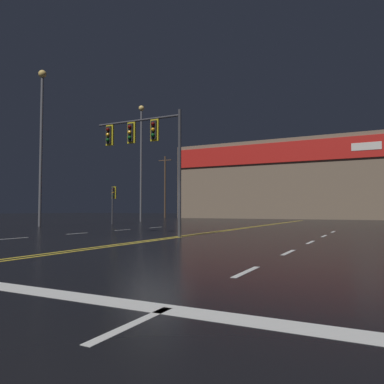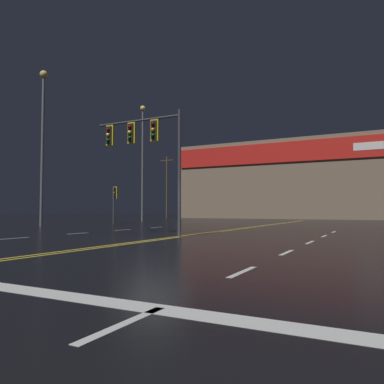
{
  "view_description": "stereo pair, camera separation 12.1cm",
  "coord_description": "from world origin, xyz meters",
  "px_view_note": "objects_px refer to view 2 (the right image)",
  "views": [
    {
      "loc": [
        7.84,
        -12.19,
        1.17
      ],
      "look_at": [
        0.0,
        3.33,
        2.0
      ],
      "focal_mm": 35.0,
      "sensor_mm": 36.0,
      "label": 1
    },
    {
      "loc": [
        7.95,
        -12.14,
        1.17
      ],
      "look_at": [
        0.0,
        3.33,
        2.0
      ],
      "focal_mm": 35.0,
      "sensor_mm": 36.0,
      "label": 2
    }
  ],
  "objects_px": {
    "traffic_signal_median": "(142,140)",
    "streetlight_near_left": "(143,149)",
    "traffic_signal_corner_northwest": "(115,197)",
    "streetlight_median_approach": "(43,129)"
  },
  "relations": [
    {
      "from": "traffic_signal_median",
      "to": "streetlight_median_approach",
      "type": "bearing_deg",
      "value": 158.52
    },
    {
      "from": "streetlight_near_left",
      "to": "streetlight_median_approach",
      "type": "relative_size",
      "value": 1.05
    },
    {
      "from": "traffic_signal_median",
      "to": "streetlight_near_left",
      "type": "height_order",
      "value": "streetlight_near_left"
    },
    {
      "from": "traffic_signal_corner_northwest",
      "to": "streetlight_median_approach",
      "type": "distance_m",
      "value": 7.53
    },
    {
      "from": "traffic_signal_median",
      "to": "streetlight_near_left",
      "type": "xyz_separation_m",
      "value": [
        -11.85,
        17.07,
        2.94
      ]
    },
    {
      "from": "traffic_signal_corner_northwest",
      "to": "streetlight_near_left",
      "type": "relative_size",
      "value": 0.26
    },
    {
      "from": "traffic_signal_corner_northwest",
      "to": "streetlight_near_left",
      "type": "bearing_deg",
      "value": 106.95
    },
    {
      "from": "traffic_signal_median",
      "to": "traffic_signal_corner_northwest",
      "type": "relative_size",
      "value": 1.81
    },
    {
      "from": "traffic_signal_corner_northwest",
      "to": "streetlight_median_approach",
      "type": "bearing_deg",
      "value": -112.64
    },
    {
      "from": "traffic_signal_median",
      "to": "streetlight_median_approach",
      "type": "height_order",
      "value": "streetlight_median_approach"
    }
  ]
}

